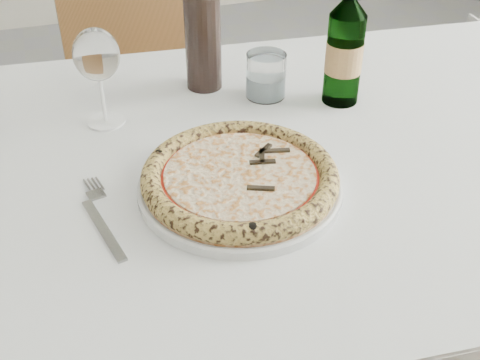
{
  "coord_description": "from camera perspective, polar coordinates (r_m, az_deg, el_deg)",
  "views": [
    {
      "loc": [
        -0.26,
        -0.52,
        1.3
      ],
      "look_at": [
        -0.03,
        0.17,
        0.78
      ],
      "focal_mm": 45.0,
      "sensor_mm": 36.0,
      "label": 1
    }
  ],
  "objects": [
    {
      "name": "beer_bottle",
      "position": [
        1.13,
        9.91,
        12.15
      ],
      "size": [
        0.07,
        0.07,
        0.26
      ],
      "color": "#2B5926",
      "rests_on": "dining_table"
    },
    {
      "name": "wine_glass",
      "position": [
        1.05,
        -13.43,
        11.27
      ],
      "size": [
        0.08,
        0.08,
        0.18
      ],
      "color": "white",
      "rests_on": "dining_table"
    },
    {
      "name": "wine_bottle",
      "position": [
        1.16,
        -3.58,
        14.22
      ],
      "size": [
        0.07,
        0.07,
        0.28
      ],
      "color": "black",
      "rests_on": "dining_table"
    },
    {
      "name": "fork",
      "position": [
        0.88,
        -13.04,
        -3.55
      ],
      "size": [
        0.04,
        0.21,
        0.0
      ],
      "color": "gray",
      "rests_on": "dining_table"
    },
    {
      "name": "tumbler",
      "position": [
        1.16,
        2.47,
        9.62
      ],
      "size": [
        0.08,
        0.08,
        0.09
      ],
      "color": "white",
      "rests_on": "dining_table"
    },
    {
      "name": "dining_table",
      "position": [
        1.04,
        -1.71,
        -1.58
      ],
      "size": [
        1.59,
        1.02,
        0.76
      ],
      "color": "brown",
      "rests_on": "floor"
    },
    {
      "name": "chair_far",
      "position": [
        1.76,
        -8.89,
        9.41
      ],
      "size": [
        0.43,
        0.43,
        0.93
      ],
      "color": "brown",
      "rests_on": "floor"
    },
    {
      "name": "plate",
      "position": [
        0.91,
        -0.0,
        -0.57
      ],
      "size": [
        0.31,
        0.31,
        0.02
      ],
      "color": "silver",
      "rests_on": "dining_table"
    },
    {
      "name": "pizza",
      "position": [
        0.9,
        -0.0,
        0.33
      ],
      "size": [
        0.3,
        0.3,
        0.03
      ],
      "color": "#E1AD72",
      "rests_on": "plate"
    }
  ]
}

